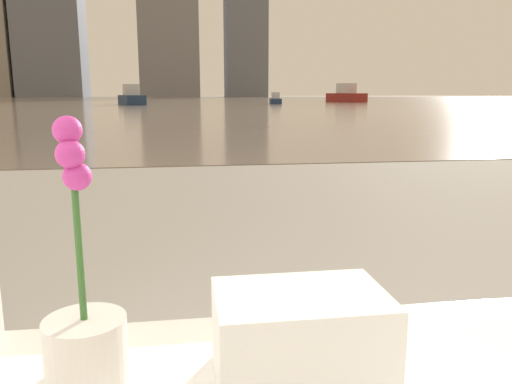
# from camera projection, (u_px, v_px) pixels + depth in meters

# --- Properties ---
(potted_orchid) EXTENTS (0.14, 0.14, 0.46)m
(potted_orchid) POSITION_uv_depth(u_px,v_px,m) (85.00, 325.00, 0.86)
(potted_orchid) COLOR silver
(potted_orchid) RESTS_ON bathtub
(towel_stack) EXTENTS (0.29, 0.20, 0.16)m
(towel_stack) POSITION_uv_depth(u_px,v_px,m) (300.00, 337.00, 0.86)
(towel_stack) COLOR white
(towel_stack) RESTS_ON bathtub
(harbor_water) EXTENTS (180.00, 110.00, 0.01)m
(harbor_water) POSITION_uv_depth(u_px,v_px,m) (183.00, 101.00, 60.39)
(harbor_water) COLOR gray
(harbor_water) RESTS_ON ground_plane
(harbor_boat_0) EXTENTS (2.71, 4.78, 1.70)m
(harbor_boat_0) POSITION_uv_depth(u_px,v_px,m) (132.00, 98.00, 41.74)
(harbor_boat_0) COLOR navy
(harbor_boat_0) RESTS_ON harbor_water
(harbor_boat_2) EXTENTS (3.22, 5.62, 1.99)m
(harbor_boat_2) POSITION_uv_depth(u_px,v_px,m) (346.00, 95.00, 54.35)
(harbor_boat_2) COLOR maroon
(harbor_boat_2) RESTS_ON harbor_water
(harbor_boat_3) EXTENTS (1.25, 2.83, 1.03)m
(harbor_boat_3) POSITION_uv_depth(u_px,v_px,m) (275.00, 100.00, 45.35)
(harbor_boat_3) COLOR navy
(harbor_boat_3) RESTS_ON harbor_water
(skyline_tower_3) EXTENTS (9.42, 7.60, 28.65)m
(skyline_tower_3) POSITION_uv_depth(u_px,v_px,m) (246.00, 33.00, 114.08)
(skyline_tower_3) COLOR slate
(skyline_tower_3) RESTS_ON ground_plane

